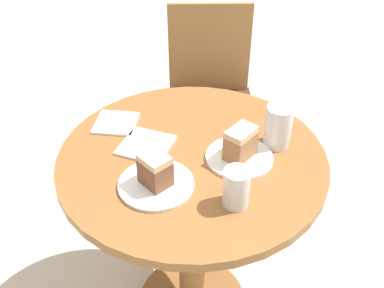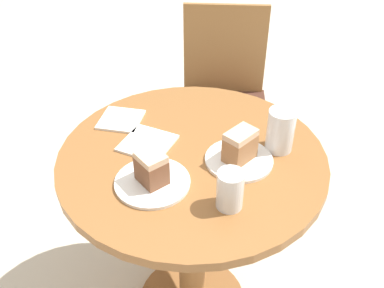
{
  "view_description": "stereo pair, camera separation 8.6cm",
  "coord_description": "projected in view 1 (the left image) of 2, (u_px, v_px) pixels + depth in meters",
  "views": [
    {
      "loc": [
        0.15,
        -1.05,
        1.63
      ],
      "look_at": [
        0.0,
        0.0,
        0.82
      ],
      "focal_mm": 42.0,
      "sensor_mm": 36.0,
      "label": 1
    },
    {
      "loc": [
        0.24,
        -1.04,
        1.63
      ],
      "look_at": [
        0.0,
        0.0,
        0.82
      ],
      "focal_mm": 42.0,
      "sensor_mm": 36.0,
      "label": 2
    }
  ],
  "objects": [
    {
      "name": "chair",
      "position": [
        210.0,
        101.0,
        2.15
      ],
      "size": [
        0.48,
        0.5,
        0.91
      ],
      "rotation": [
        0.0,
        0.0,
        0.16
      ],
      "color": "olive",
      "rests_on": "ground_plane"
    },
    {
      "name": "plate_far",
      "position": [
        239.0,
        158.0,
        1.34
      ],
      "size": [
        0.2,
        0.2,
        0.01
      ],
      "color": "white",
      "rests_on": "table"
    },
    {
      "name": "napkin_side",
      "position": [
        116.0,
        123.0,
        1.49
      ],
      "size": [
        0.14,
        0.14,
        0.01
      ],
      "rotation": [
        0.0,
        0.0,
        0.02
      ],
      "color": "white",
      "rests_on": "table"
    },
    {
      "name": "cake_slice_near",
      "position": [
        155.0,
        170.0,
        1.22
      ],
      "size": [
        0.1,
        0.1,
        0.09
      ],
      "rotation": [
        0.0,
        0.0,
        0.89
      ],
      "color": "brown",
      "rests_on": "plate_near"
    },
    {
      "name": "plate_near",
      "position": [
        156.0,
        184.0,
        1.25
      ],
      "size": [
        0.21,
        0.21,
        0.01
      ],
      "color": "white",
      "rests_on": "table"
    },
    {
      "name": "glass_lemonade",
      "position": [
        278.0,
        128.0,
        1.37
      ],
      "size": [
        0.08,
        0.08,
        0.14
      ],
      "color": "beige",
      "rests_on": "table"
    },
    {
      "name": "cake_slice_far",
      "position": [
        240.0,
        143.0,
        1.31
      ],
      "size": [
        0.1,
        0.11,
        0.1
      ],
      "rotation": [
        0.0,
        0.0,
        5.73
      ],
      "color": "#9E6B42",
      "rests_on": "plate_far"
    },
    {
      "name": "napkin_stack",
      "position": [
        146.0,
        145.0,
        1.39
      ],
      "size": [
        0.18,
        0.18,
        0.01
      ],
      "rotation": [
        0.0,
        0.0,
        -0.21
      ],
      "color": "white",
      "rests_on": "table"
    },
    {
      "name": "table",
      "position": [
        192.0,
        203.0,
        1.49
      ],
      "size": [
        0.82,
        0.82,
        0.78
      ],
      "color": "brown",
      "rests_on": "ground_plane"
    },
    {
      "name": "glass_water",
      "position": [
        236.0,
        189.0,
        1.17
      ],
      "size": [
        0.07,
        0.07,
        0.11
      ],
      "color": "silver",
      "rests_on": "table"
    }
  ]
}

